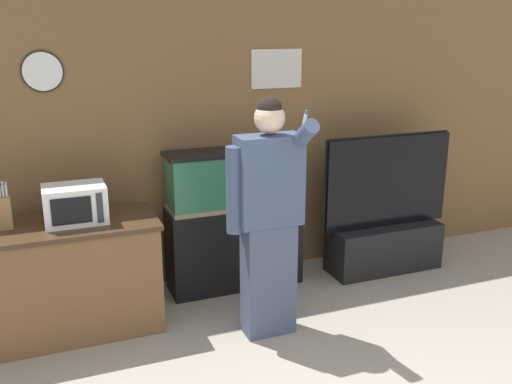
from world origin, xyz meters
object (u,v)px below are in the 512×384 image
object	(u,v)px
tv_on_stand	(384,231)
person_standing	(268,216)
knife_block	(2,211)
counter_island	(63,279)
microwave	(75,204)
aquarium_on_stand	(234,219)

from	to	relation	value
tv_on_stand	person_standing	bearing A→B (deg)	-155.29
knife_block	tv_on_stand	xyz separation A→B (m)	(3.31, 0.08, -0.63)
counter_island	person_standing	bearing A→B (deg)	-21.48
microwave	aquarium_on_stand	bearing A→B (deg)	12.83
aquarium_on_stand	person_standing	size ratio (longest dim) A/B	0.69
aquarium_on_stand	counter_island	bearing A→B (deg)	-168.29
aquarium_on_stand	tv_on_stand	bearing A→B (deg)	-7.26
knife_block	aquarium_on_stand	size ratio (longest dim) A/B	0.27
counter_island	microwave	bearing A→B (deg)	0.66
knife_block	person_standing	world-z (taller)	person_standing
microwave	person_standing	size ratio (longest dim) A/B	0.25
counter_island	aquarium_on_stand	xyz separation A→B (m)	(1.49, 0.31, 0.19)
knife_block	microwave	bearing A→B (deg)	-4.49
aquarium_on_stand	person_standing	distance (m)	0.93
knife_block	person_standing	distance (m)	1.91
knife_block	aquarium_on_stand	world-z (taller)	aquarium_on_stand
knife_block	counter_island	bearing A→B (deg)	-6.48
knife_block	aquarium_on_stand	xyz separation A→B (m)	(1.85, 0.27, -0.38)
aquarium_on_stand	tv_on_stand	distance (m)	1.49
microwave	aquarium_on_stand	size ratio (longest dim) A/B	0.35
counter_island	knife_block	world-z (taller)	knife_block
microwave	knife_block	xyz separation A→B (m)	(-0.50, 0.04, -0.01)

